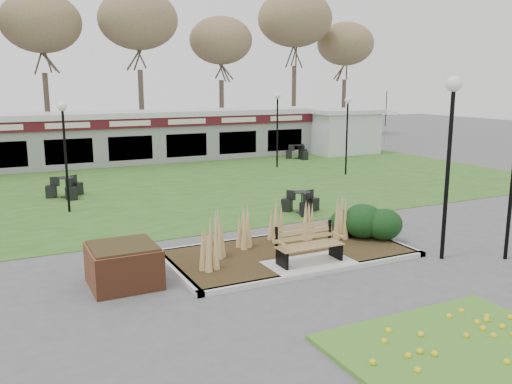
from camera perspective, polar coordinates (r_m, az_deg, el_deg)
name	(u,v)px	position (r m, az deg, el deg)	size (l,w,h in m)	color
ground	(313,269)	(13.54, 5.97, -8.07)	(100.00, 100.00, 0.00)	#515154
lawn	(167,186)	(24.20, -9.34, 0.60)	(34.00, 16.00, 0.02)	#2F581B
flower_bed	(456,346)	(10.25, 20.31, -15.01)	(4.20, 3.00, 0.16)	#3A7521
planting_bed	(326,235)	(15.17, 7.36, -4.49)	(6.75, 3.40, 1.27)	#2E2212
park_bench	(308,243)	(13.56, 5.46, -5.41)	(1.70, 0.66, 0.93)	#A4894A
brick_planter	(124,265)	(12.68, -13.77, -7.45)	(1.50, 1.50, 0.95)	brown
food_pavilion	(124,137)	(31.63, -13.71, 5.65)	(24.60, 3.40, 2.90)	gray
service_hut	(342,131)	(35.38, 9.02, 6.38)	(4.40, 3.40, 2.83)	silver
tree_backdrop	(92,24)	(39.55, -16.90, 16.59)	(47.24, 5.24, 10.36)	#47382B
lamp_post_near_left	(451,128)	(14.40, 19.83, 6.37)	(0.39, 0.39, 4.67)	black
lamp_post_mid_left	(64,133)	(19.85, -19.56, 5.91)	(0.32, 0.32, 3.86)	black
lamp_post_mid_right	(277,113)	(28.92, 2.27, 8.27)	(0.33, 0.33, 3.98)	black
lamp_post_far_right	(347,118)	(26.97, 9.60, 7.64)	(0.32, 0.32, 3.82)	black
bistro_set_b	(67,191)	(22.79, -19.32, 0.14)	(1.50, 1.43, 0.81)	black
bistro_set_c	(302,206)	(19.07, 4.83, -1.43)	(1.33, 1.37, 0.74)	black
bistro_set_d	(299,154)	(32.61, 4.52, 4.01)	(1.53, 1.35, 0.81)	black
patio_umbrella	(385,125)	(35.91, 13.45, 6.85)	(2.82, 2.85, 2.84)	black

